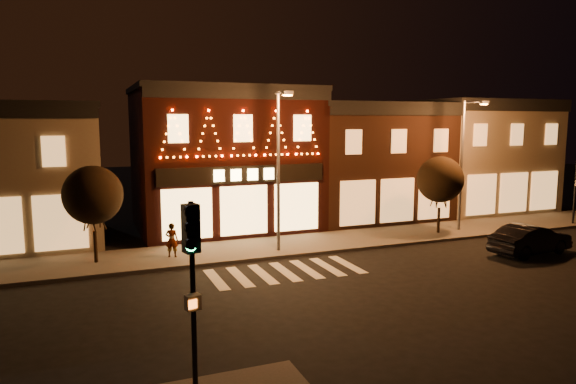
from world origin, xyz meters
TOP-DOWN VIEW (x-y plane):
  - ground at (0.00, 0.00)m, footprint 120.00×120.00m
  - sidewalk_far at (2.00, 8.00)m, footprint 44.00×4.00m
  - building_pulp at (0.00, 13.98)m, footprint 10.20×8.34m
  - building_right_a at (9.50, 13.99)m, footprint 9.20×8.28m
  - building_right_b at (18.50, 13.99)m, footprint 9.20×8.28m
  - traffic_signal_near at (-5.72, -5.18)m, footprint 0.38×0.48m
  - streetlamp_mid at (0.83, 6.80)m, footprint 0.50×1.74m
  - streetlamp_right at (12.24, 7.47)m, footprint 0.47×1.68m
  - tree_left at (-7.45, 8.00)m, footprint 2.58×2.58m
  - tree_right at (10.63, 7.49)m, footprint 2.56×2.56m
  - dark_sedan at (12.07, 2.39)m, footprint 4.55×2.09m
  - pedestrian at (-4.16, 7.67)m, footprint 0.68×0.58m

SIDE VIEW (x-z plane):
  - ground at x=0.00m, z-range 0.00..0.00m
  - sidewalk_far at x=2.00m, z-range 0.00..0.15m
  - dark_sedan at x=12.07m, z-range 0.00..1.45m
  - pedestrian at x=-4.16m, z-range 0.15..1.74m
  - tree_right at x=10.63m, z-range 1.01..5.29m
  - tree_left at x=-7.45m, z-range 1.01..5.32m
  - traffic_signal_near at x=-5.72m, z-range 1.08..5.60m
  - building_right_a at x=9.50m, z-range 0.01..7.51m
  - building_right_b at x=18.50m, z-range 0.01..7.81m
  - building_pulp at x=0.00m, z-range 0.01..8.31m
  - streetlamp_right at x=12.24m, z-range 0.79..8.14m
  - streetlamp_mid at x=0.83m, z-range 0.81..8.40m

